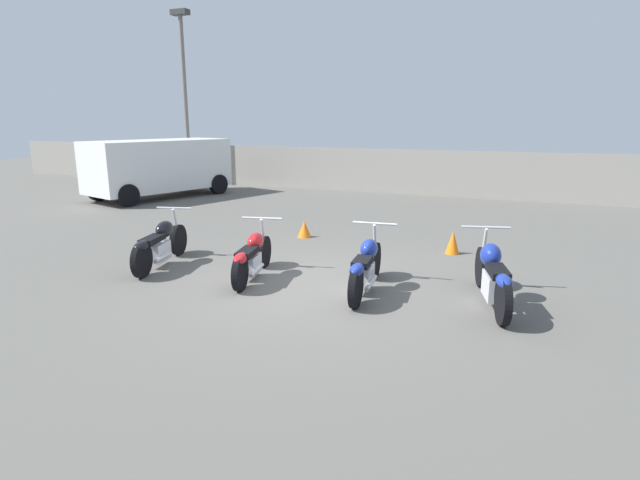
{
  "coord_description": "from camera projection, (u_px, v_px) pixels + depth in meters",
  "views": [
    {
      "loc": [
        3.16,
        -7.02,
        2.6
      ],
      "look_at": [
        0.0,
        0.44,
        0.65
      ],
      "focal_mm": 28.0,
      "sensor_mm": 36.0,
      "label": 1
    }
  ],
  "objects": [
    {
      "name": "motorcycle_slot_2",
      "position": [
        366.0,
        267.0,
        7.65
      ],
      "size": [
        0.73,
        2.05,
        0.97
      ],
      "rotation": [
        0.0,
        0.0,
        0.11
      ],
      "color": "black",
      "rests_on": "ground_plane"
    },
    {
      "name": "parked_van",
      "position": [
        159.0,
        165.0,
        17.01
      ],
      "size": [
        3.14,
        5.09,
        1.95
      ],
      "rotation": [
        0.0,
        0.0,
        -0.28
      ],
      "color": "white",
      "rests_on": "ground_plane"
    },
    {
      "name": "ground_plane",
      "position": [
        310.0,
        285.0,
        8.09
      ],
      "size": [
        60.0,
        60.0,
        0.0
      ],
      "primitive_type": "plane",
      "color": "#5B5954"
    },
    {
      "name": "light_pole_left",
      "position": [
        184.0,
        83.0,
        19.58
      ],
      "size": [
        0.7,
        0.35,
        6.7
      ],
      "color": "slate",
      "rests_on": "ground_plane"
    },
    {
      "name": "motorcycle_slot_1",
      "position": [
        252.0,
        256.0,
        8.32
      ],
      "size": [
        0.77,
        1.89,
        0.93
      ],
      "rotation": [
        0.0,
        0.0,
        0.23
      ],
      "color": "black",
      "rests_on": "ground_plane"
    },
    {
      "name": "traffic_cone_far",
      "position": [
        453.0,
        242.0,
        9.92
      ],
      "size": [
        0.28,
        0.28,
        0.47
      ],
      "color": "orange",
      "rests_on": "ground_plane"
    },
    {
      "name": "motorcycle_slot_0",
      "position": [
        160.0,
        244.0,
        9.04
      ],
      "size": [
        0.83,
        2.05,
        0.97
      ],
      "rotation": [
        0.0,
        0.0,
        0.26
      ],
      "color": "black",
      "rests_on": "ground_plane"
    },
    {
      "name": "motorcycle_slot_3",
      "position": [
        493.0,
        276.0,
        7.13
      ],
      "size": [
        0.89,
        2.15,
        1.01
      ],
      "rotation": [
        0.0,
        0.0,
        0.27
      ],
      "color": "black",
      "rests_on": "ground_plane"
    },
    {
      "name": "fence_back",
      "position": [
        433.0,
        173.0,
        17.36
      ],
      "size": [
        40.0,
        0.04,
        1.59
      ],
      "color": "#9E998E",
      "rests_on": "ground_plane"
    },
    {
      "name": "traffic_cone_near",
      "position": [
        304.0,
        229.0,
        11.34
      ],
      "size": [
        0.31,
        0.31,
        0.37
      ],
      "color": "orange",
      "rests_on": "ground_plane"
    }
  ]
}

